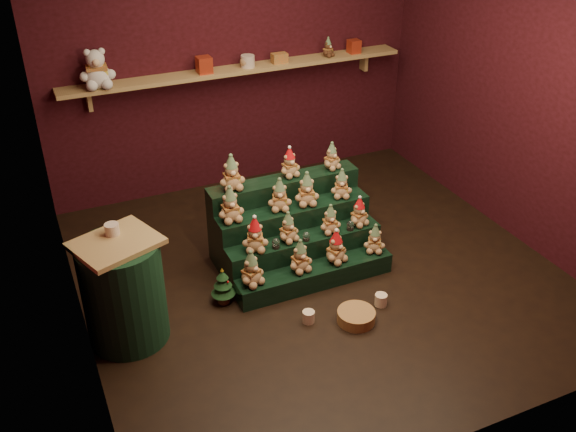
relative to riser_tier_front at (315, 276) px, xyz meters
name	(u,v)px	position (x,y,z in m)	size (l,w,h in m)	color
ground	(319,272)	(0.11, 0.15, -0.09)	(4.00, 4.00, 0.00)	black
back_wall	(233,55)	(0.11, 2.20, 1.31)	(4.00, 0.10, 2.80)	black
front_wall	(500,262)	(0.11, -1.90, 1.31)	(4.00, 0.10, 2.80)	black
left_wall	(47,174)	(-1.94, 0.15, 1.31)	(0.10, 4.00, 2.80)	black
right_wall	(529,89)	(2.16, 0.15, 1.31)	(0.10, 4.00, 2.80)	black
back_shelf	(239,70)	(0.11, 2.02, 1.20)	(3.60, 0.26, 0.24)	#A48852
riser_tier_front	(315,276)	(0.00, 0.00, 0.00)	(1.40, 0.22, 0.18)	black
riser_tier_midfront	(304,254)	(0.00, 0.22, 0.09)	(1.40, 0.22, 0.36)	black
riser_tier_midback	(294,233)	(0.00, 0.44, 0.18)	(1.40, 0.22, 0.54)	black
riser_tier_back	(284,213)	(0.00, 0.66, 0.27)	(1.40, 0.22, 0.72)	black
teddy_0	(251,268)	(-0.58, 0.00, 0.24)	(0.22, 0.20, 0.31)	tan
teddy_1	(300,256)	(-0.14, 0.01, 0.24)	(0.21, 0.19, 0.29)	tan
teddy_2	(336,247)	(0.20, 0.01, 0.24)	(0.21, 0.19, 0.30)	tan
teddy_3	(375,238)	(0.58, 0.01, 0.22)	(0.19, 0.17, 0.26)	tan
teddy_4	(255,234)	(-0.46, 0.20, 0.42)	(0.22, 0.20, 0.30)	tan
teddy_5	(288,227)	(-0.15, 0.22, 0.40)	(0.19, 0.17, 0.27)	tan
teddy_6	(330,219)	(0.23, 0.20, 0.40)	(0.19, 0.17, 0.26)	tan
teddy_7	(359,212)	(0.52, 0.21, 0.40)	(0.19, 0.17, 0.26)	tan
teddy_8	(230,204)	(-0.58, 0.45, 0.61)	(0.22, 0.20, 0.31)	tan
teddy_9	(280,195)	(-0.13, 0.45, 0.60)	(0.21, 0.19, 0.29)	tan
teddy_10	(307,189)	(0.12, 0.44, 0.60)	(0.22, 0.19, 0.30)	tan
teddy_11	(342,184)	(0.46, 0.44, 0.58)	(0.19, 0.17, 0.27)	tan
teddy_12	(231,173)	(-0.49, 0.66, 0.79)	(0.22, 0.20, 0.31)	tan
teddy_13	(289,162)	(0.07, 0.68, 0.76)	(0.19, 0.17, 0.27)	tan
teddy_14	(332,156)	(0.48, 0.66, 0.75)	(0.18, 0.16, 0.25)	tan
snow_globe_a	(276,243)	(-0.29, 0.16, 0.32)	(0.07, 0.07, 0.09)	black
snow_globe_b	(306,236)	(-0.01, 0.16, 0.31)	(0.06, 0.06, 0.08)	black
snow_globe_c	(350,225)	(0.42, 0.16, 0.31)	(0.07, 0.07, 0.09)	black
side_table	(124,291)	(-1.59, -0.01, 0.34)	(0.70, 0.64, 0.87)	#A48852
table_ornament	(112,229)	(-1.59, 0.09, 0.82)	(0.10, 0.10, 0.08)	beige
mini_christmas_tree	(223,286)	(-0.79, 0.09, 0.08)	(0.20, 0.20, 0.34)	#4C2E1B
mug_left	(309,317)	(-0.26, -0.42, -0.04)	(0.10, 0.10, 0.10)	beige
mug_right	(381,300)	(0.37, -0.47, -0.04)	(0.10, 0.10, 0.10)	beige
wicker_basket	(356,316)	(0.08, -0.57, -0.04)	(0.30, 0.30, 0.10)	#A76E43
white_bear	(96,63)	(-1.29, 1.99, 1.46)	(0.33, 0.29, 0.46)	silver
brown_bear	(328,47)	(1.10, 1.99, 1.33)	(0.14, 0.13, 0.20)	#4D2F19
gift_tin_red_a	(204,65)	(-0.26, 2.00, 1.31)	(0.14, 0.14, 0.16)	#AA311A
gift_tin_cream	(248,61)	(0.20, 2.00, 1.29)	(0.14, 0.14, 0.12)	beige
gift_tin_red_b	(354,46)	(1.42, 2.00, 1.30)	(0.12, 0.12, 0.14)	#AA311A
shelf_plush_ball	(246,61)	(0.17, 2.00, 1.29)	(0.12, 0.12, 0.12)	tan
scarf_gift_box	(279,58)	(0.55, 2.00, 1.28)	(0.16, 0.10, 0.10)	#D3531D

